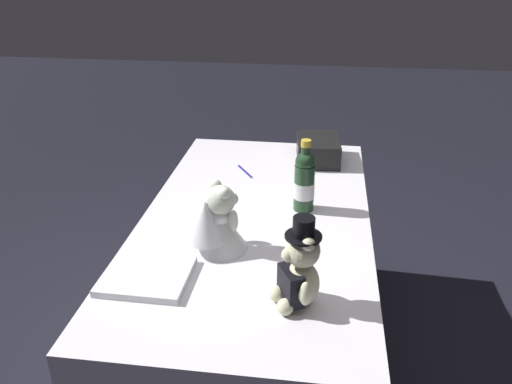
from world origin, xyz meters
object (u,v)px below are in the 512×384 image
object	(u,v)px
champagne_bottle	(304,181)
signing_pen	(245,172)
guestbook	(147,276)
teddy_bear_groom	(299,272)
teddy_bear_bride	(217,222)
gift_case_black	(318,150)

from	to	relation	value
champagne_bottle	signing_pen	bearing A→B (deg)	-139.01
signing_pen	champagne_bottle	bearing A→B (deg)	40.99
champagne_bottle	guestbook	bearing A→B (deg)	-40.44
teddy_bear_groom	teddy_bear_bride	xyz separation A→B (m)	(-0.26, -0.28, -0.01)
guestbook	teddy_bear_groom	bearing A→B (deg)	83.70
teddy_bear_groom	guestbook	bearing A→B (deg)	-97.02
signing_pen	guestbook	size ratio (longest dim) A/B	0.50
teddy_bear_bride	gift_case_black	bearing A→B (deg)	159.58
teddy_bear_bride	teddy_bear_groom	bearing A→B (deg)	47.82
signing_pen	gift_case_black	distance (m)	0.37
champagne_bottle	guestbook	xyz separation A→B (m)	(0.53, -0.45, -0.11)
gift_case_black	guestbook	bearing A→B (deg)	-25.47
teddy_bear_groom	signing_pen	world-z (taller)	teddy_bear_groom
teddy_bear_bride	guestbook	bearing A→B (deg)	-42.28
gift_case_black	champagne_bottle	bearing A→B (deg)	-4.57
champagne_bottle	signing_pen	xyz separation A→B (m)	(-0.32, -0.27, -0.12)
teddy_bear_groom	teddy_bear_bride	distance (m)	0.38
guestbook	teddy_bear_bride	bearing A→B (deg)	138.45
teddy_bear_groom	champagne_bottle	bearing A→B (deg)	-178.55
teddy_bear_bride	guestbook	size ratio (longest dim) A/B	0.91
teddy_bear_groom	signing_pen	xyz separation A→B (m)	(-0.90, -0.29, -0.10)
champagne_bottle	gift_case_black	bearing A→B (deg)	175.43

